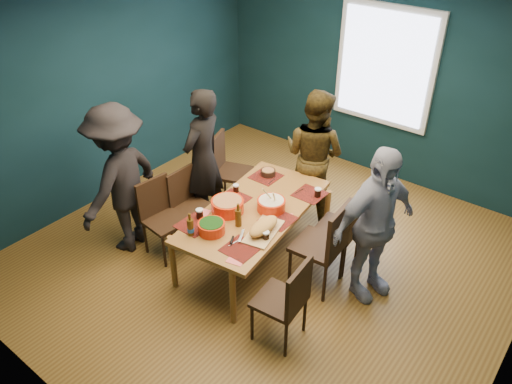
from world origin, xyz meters
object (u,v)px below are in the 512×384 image
at_px(person_back, 314,155).
at_px(person_right, 374,225).
at_px(bowl_herbs, 212,227).
at_px(person_far_left, 203,159).
at_px(bowl_dumpling, 271,204).
at_px(chair_left_mid, 187,200).
at_px(chair_right_far, 346,224).
at_px(cutting_board, 263,228).
at_px(chair_right_near, 288,297).
at_px(chair_left_near, 160,212).
at_px(chair_left_far, 225,165).
at_px(dining_table, 255,214).
at_px(person_near_left, 120,180).
at_px(bowl_salad, 227,205).
at_px(chair_right_mid, 327,241).

height_order(person_back, person_right, person_right).
height_order(person_right, bowl_herbs, person_right).
height_order(person_far_left, bowl_dumpling, person_far_left).
xyz_separation_m(person_back, bowl_dumpling, (0.17, -1.09, -0.06)).
xyz_separation_m(chair_left_mid, person_right, (2.09, 0.45, 0.33)).
distance_m(chair_right_far, cutting_board, 0.96).
bearing_deg(chair_right_near, bowl_herbs, 167.36).
distance_m(chair_left_near, cutting_board, 1.30).
xyz_separation_m(chair_left_mid, person_back, (0.86, 1.31, 0.31)).
height_order(chair_right_far, bowl_dumpling, bowl_dumpling).
xyz_separation_m(chair_left_mid, chair_right_near, (1.82, -0.58, 0.03)).
height_order(person_far_left, person_right, person_far_left).
distance_m(chair_left_far, chair_right_far, 1.82).
distance_m(person_right, bowl_dumpling, 1.08).
relative_size(chair_left_near, bowl_dumpling, 3.02).
relative_size(dining_table, cutting_board, 3.06).
xyz_separation_m(dining_table, cutting_board, (0.32, -0.27, 0.13)).
distance_m(bowl_dumpling, bowl_herbs, 0.71).
height_order(chair_left_far, chair_left_near, chair_left_far).
xyz_separation_m(person_far_left, person_near_left, (-0.38, -0.91, 0.01)).
bearing_deg(person_back, cutting_board, 102.93).
height_order(chair_left_far, chair_right_far, chair_left_far).
bearing_deg(bowl_dumpling, person_back, 99.08).
height_order(dining_table, bowl_herbs, bowl_herbs).
height_order(chair_right_near, person_near_left, person_near_left).
bearing_deg(person_back, chair_left_mid, 56.09).
distance_m(bowl_herbs, cutting_board, 0.51).
bearing_deg(person_right, bowl_dumpling, 123.58).
bearing_deg(bowl_dumpling, chair_right_near, -45.55).
relative_size(chair_right_far, bowl_dumpling, 3.15).
bearing_deg(dining_table, chair_left_mid, -179.57).
distance_m(chair_right_near, person_right, 1.11).
xyz_separation_m(chair_left_far, cutting_board, (1.33, -0.95, 0.20)).
bearing_deg(bowl_salad, chair_right_near, -23.70).
relative_size(chair_left_near, chair_right_far, 0.96).
distance_m(person_back, bowl_herbs, 1.76).
bearing_deg(person_right, cutting_board, 145.34).
relative_size(chair_left_far, bowl_herbs, 3.56).
xyz_separation_m(chair_left_near, chair_right_mid, (1.76, 0.61, 0.07)).
height_order(chair_right_near, bowl_salad, chair_right_near).
height_order(person_far_left, bowl_salad, person_far_left).
distance_m(person_right, person_near_left, 2.72).
relative_size(chair_right_mid, chair_right_near, 1.12).
height_order(chair_left_near, person_back, person_back).
height_order(person_near_left, bowl_salad, person_near_left).
xyz_separation_m(chair_right_near, person_back, (-0.96, 1.89, 0.28)).
relative_size(chair_right_mid, cutting_board, 1.63).
bearing_deg(chair_right_mid, chair_right_far, 88.49).
bearing_deg(chair_left_near, person_right, 27.77).
xyz_separation_m(chair_left_near, bowl_salad, (0.75, 0.29, 0.25)).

